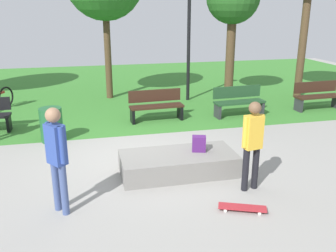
% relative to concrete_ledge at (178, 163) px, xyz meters
% --- Properties ---
extents(ground_plane, '(28.00, 28.00, 0.00)m').
position_rel_concrete_ledge_xyz_m(ground_plane, '(-0.68, 1.04, -0.21)').
color(ground_plane, gray).
extents(grass_lawn, '(26.60, 12.53, 0.01)m').
position_rel_concrete_ledge_xyz_m(grass_lawn, '(-0.68, 8.77, -0.21)').
color(grass_lawn, '#387A2D').
rests_on(grass_lawn, ground_plane).
extents(concrete_ledge, '(2.35, 1.09, 0.42)m').
position_rel_concrete_ledge_xyz_m(concrete_ledge, '(0.00, 0.00, 0.00)').
color(concrete_ledge, gray).
rests_on(concrete_ledge, ground_plane).
extents(backpack_on_ledge, '(0.33, 0.27, 0.32)m').
position_rel_concrete_ledge_xyz_m(backpack_on_ledge, '(0.45, 0.06, 0.37)').
color(backpack_on_ledge, '#4C1E66').
rests_on(backpack_on_ledge, concrete_ledge).
extents(skater_performing_trick, '(0.42, 0.26, 1.70)m').
position_rel_concrete_ledge_xyz_m(skater_performing_trick, '(1.12, -0.99, 0.78)').
color(skater_performing_trick, black).
rests_on(skater_performing_trick, ground_plane).
extents(skater_watching, '(0.35, 0.38, 1.81)m').
position_rel_concrete_ledge_xyz_m(skater_watching, '(-2.28, -1.02, 0.86)').
color(skater_watching, '#3F5184').
rests_on(skater_watching, ground_plane).
extents(skateboard_by_ledge, '(0.82, 0.49, 0.08)m').
position_rel_concrete_ledge_xyz_m(skateboard_by_ledge, '(0.67, -1.69, -0.15)').
color(skateboard_by_ledge, '#A5262D').
rests_on(skateboard_by_ledge, ground_plane).
extents(park_bench_far_right, '(1.62, 0.56, 0.91)m').
position_rel_concrete_ledge_xyz_m(park_bench_far_right, '(0.29, 3.73, 0.27)').
color(park_bench_far_right, '#331E14').
rests_on(park_bench_far_right, ground_plane).
extents(park_bench_center_lawn, '(1.62, 0.54, 0.91)m').
position_rel_concrete_ledge_xyz_m(park_bench_center_lawn, '(5.74, 3.76, 0.27)').
color(park_bench_center_lawn, '#331E14').
rests_on(park_bench_center_lawn, ground_plane).
extents(park_bench_far_left, '(1.63, 0.57, 0.91)m').
position_rel_concrete_ledge_xyz_m(park_bench_far_left, '(2.90, 3.65, 0.27)').
color(park_bench_far_left, '#1E4223').
rests_on(park_bench_far_left, ground_plane).
extents(lamp_post, '(0.28, 0.28, 4.28)m').
position_rel_concrete_ledge_xyz_m(lamp_post, '(1.92, 5.97, 2.38)').
color(lamp_post, black).
rests_on(lamp_post, ground_plane).
extents(trash_bin, '(0.56, 0.56, 0.87)m').
position_rel_concrete_ledge_xyz_m(trash_bin, '(-2.64, 2.56, 0.22)').
color(trash_bin, '#1E592D').
rests_on(trash_bin, ground_plane).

